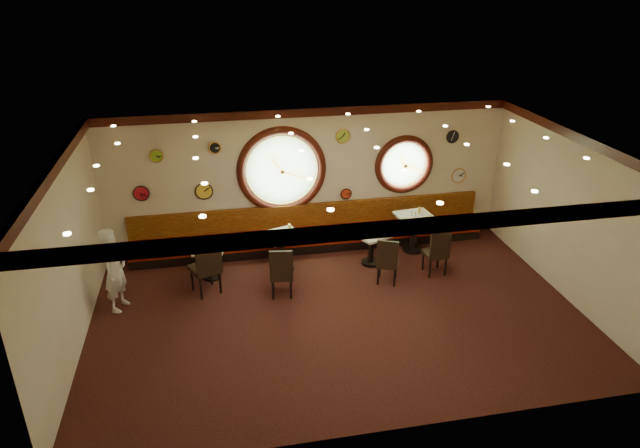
{
  "coord_description": "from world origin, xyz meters",
  "views": [
    {
      "loc": [
        -2.07,
        -8.76,
        5.95
      ],
      "look_at": [
        -0.18,
        0.8,
        1.5
      ],
      "focal_mm": 32.0,
      "sensor_mm": 36.0,
      "label": 1
    }
  ],
  "objects_px": {
    "table_c": "(371,245)",
    "condiment_d_bottle": "(419,210)",
    "table_b": "(283,248)",
    "condiment_a_salt": "(208,245)",
    "table_d": "(414,229)",
    "chair_c": "(388,258)",
    "condiment_b_salt": "(281,232)",
    "condiment_a_pepper": "(209,249)",
    "condiment_c_bottle": "(374,229)",
    "condiment_d_pepper": "(415,214)",
    "table_a": "(211,260)",
    "condiment_b_bottle": "(289,228)",
    "chair_d": "(438,249)",
    "condiment_d_salt": "(412,213)",
    "condiment_c_salt": "(371,232)",
    "chair_b": "(281,270)",
    "condiment_a_bottle": "(211,245)",
    "waiter": "(115,269)",
    "chair_a": "(207,262)",
    "condiment_c_pepper": "(372,233)",
    "condiment_b_pepper": "(283,232)"
  },
  "relations": [
    {
      "from": "chair_d",
      "to": "table_d",
      "type": "bearing_deg",
      "value": 90.39
    },
    {
      "from": "table_b",
      "to": "chair_b",
      "type": "distance_m",
      "value": 1.13
    },
    {
      "from": "condiment_a_bottle",
      "to": "condiment_c_bottle",
      "type": "height_order",
      "value": "condiment_c_bottle"
    },
    {
      "from": "table_d",
      "to": "condiment_c_salt",
      "type": "relative_size",
      "value": 9.44
    },
    {
      "from": "chair_a",
      "to": "condiment_c_pepper",
      "type": "distance_m",
      "value": 3.51
    },
    {
      "from": "chair_d",
      "to": "condiment_a_salt",
      "type": "distance_m",
      "value": 4.73
    },
    {
      "from": "condiment_d_salt",
      "to": "condiment_c_pepper",
      "type": "bearing_deg",
      "value": -154.12
    },
    {
      "from": "condiment_a_bottle",
      "to": "table_c",
      "type": "bearing_deg",
      "value": -1.41
    },
    {
      "from": "table_c",
      "to": "table_b",
      "type": "bearing_deg",
      "value": 176.32
    },
    {
      "from": "table_a",
      "to": "condiment_b_bottle",
      "type": "bearing_deg",
      "value": 7.22
    },
    {
      "from": "table_a",
      "to": "table_d",
      "type": "relative_size",
      "value": 0.86
    },
    {
      "from": "table_a",
      "to": "condiment_b_pepper",
      "type": "distance_m",
      "value": 1.59
    },
    {
      "from": "condiment_a_salt",
      "to": "condiment_d_salt",
      "type": "bearing_deg",
      "value": 4.15
    },
    {
      "from": "condiment_c_salt",
      "to": "chair_b",
      "type": "bearing_deg",
      "value": -153.95
    },
    {
      "from": "condiment_d_bottle",
      "to": "condiment_a_pepper",
      "type": "bearing_deg",
      "value": -172.95
    },
    {
      "from": "chair_a",
      "to": "condiment_d_salt",
      "type": "relative_size",
      "value": 6.99
    },
    {
      "from": "table_a",
      "to": "condiment_c_bottle",
      "type": "distance_m",
      "value": 3.5
    },
    {
      "from": "condiment_a_salt",
      "to": "condiment_d_bottle",
      "type": "relative_size",
      "value": 0.55
    },
    {
      "from": "table_b",
      "to": "chair_a",
      "type": "xyz_separation_m",
      "value": [
        -1.58,
        -0.73,
        0.2
      ]
    },
    {
      "from": "chair_c",
      "to": "condiment_a_bottle",
      "type": "xyz_separation_m",
      "value": [
        -3.45,
        0.97,
        0.16
      ]
    },
    {
      "from": "condiment_b_salt",
      "to": "condiment_b_bottle",
      "type": "height_order",
      "value": "condiment_b_bottle"
    },
    {
      "from": "chair_d",
      "to": "condiment_c_pepper",
      "type": "height_order",
      "value": "chair_d"
    },
    {
      "from": "table_c",
      "to": "condiment_d_pepper",
      "type": "bearing_deg",
      "value": 19.71
    },
    {
      "from": "chair_b",
      "to": "condiment_d_bottle",
      "type": "bearing_deg",
      "value": 32.55
    },
    {
      "from": "condiment_b_pepper",
      "to": "condiment_c_bottle",
      "type": "xyz_separation_m",
      "value": [
        1.96,
        -0.09,
        -0.07
      ]
    },
    {
      "from": "condiment_b_salt",
      "to": "condiment_a_pepper",
      "type": "xyz_separation_m",
      "value": [
        -1.49,
        -0.2,
        -0.15
      ]
    },
    {
      "from": "condiment_d_bottle",
      "to": "chair_a",
      "type": "bearing_deg",
      "value": -166.2
    },
    {
      "from": "condiment_d_bottle",
      "to": "table_b",
      "type": "bearing_deg",
      "value": -172.15
    },
    {
      "from": "condiment_a_salt",
      "to": "condiment_a_pepper",
      "type": "bearing_deg",
      "value": -82.02
    },
    {
      "from": "table_d",
      "to": "condiment_b_bottle",
      "type": "bearing_deg",
      "value": -176.57
    },
    {
      "from": "condiment_a_bottle",
      "to": "waiter",
      "type": "distance_m",
      "value": 1.97
    },
    {
      "from": "table_b",
      "to": "chair_a",
      "type": "height_order",
      "value": "chair_a"
    },
    {
      "from": "condiment_a_salt",
      "to": "condiment_c_bottle",
      "type": "distance_m",
      "value": 3.51
    },
    {
      "from": "chair_a",
      "to": "condiment_a_pepper",
      "type": "relative_size",
      "value": 7.7
    },
    {
      "from": "table_d",
      "to": "condiment_d_pepper",
      "type": "height_order",
      "value": "condiment_d_pepper"
    },
    {
      "from": "chair_b",
      "to": "condiment_a_bottle",
      "type": "bearing_deg",
      "value": 147.84
    },
    {
      "from": "table_b",
      "to": "condiment_a_salt",
      "type": "bearing_deg",
      "value": 179.79
    },
    {
      "from": "table_d",
      "to": "chair_c",
      "type": "height_order",
      "value": "chair_c"
    },
    {
      "from": "condiment_a_pepper",
      "to": "condiment_b_pepper",
      "type": "relative_size",
      "value": 1.14
    },
    {
      "from": "condiment_b_salt",
      "to": "condiment_b_bottle",
      "type": "bearing_deg",
      "value": 21.71
    },
    {
      "from": "table_c",
      "to": "condiment_d_bottle",
      "type": "bearing_deg",
      "value": 23.92
    },
    {
      "from": "condiment_c_salt",
      "to": "chair_a",
      "type": "bearing_deg",
      "value": -169.88
    },
    {
      "from": "condiment_a_pepper",
      "to": "condiment_b_salt",
      "type": "bearing_deg",
      "value": 7.72
    },
    {
      "from": "condiment_b_salt",
      "to": "condiment_d_bottle",
      "type": "height_order",
      "value": "condiment_d_bottle"
    },
    {
      "from": "condiment_b_bottle",
      "to": "waiter",
      "type": "bearing_deg",
      "value": -163.11
    },
    {
      "from": "chair_d",
      "to": "condiment_d_salt",
      "type": "xyz_separation_m",
      "value": [
        -0.16,
        1.19,
        0.3
      ]
    },
    {
      "from": "table_a",
      "to": "table_c",
      "type": "relative_size",
      "value": 0.86
    },
    {
      "from": "chair_d",
      "to": "condiment_d_bottle",
      "type": "bearing_deg",
      "value": 84.09
    },
    {
      "from": "chair_b",
      "to": "condiment_c_pepper",
      "type": "height_order",
      "value": "chair_b"
    },
    {
      "from": "table_a",
      "to": "condiment_d_bottle",
      "type": "bearing_deg",
      "value": 6.24
    }
  ]
}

